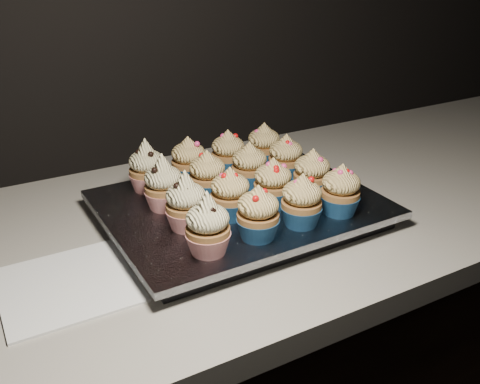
{
  "coord_description": "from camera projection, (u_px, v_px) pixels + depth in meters",
  "views": [
    {
      "loc": [
        -0.29,
        0.97,
        1.33
      ],
      "look_at": [
        0.1,
        1.67,
        0.95
      ],
      "focal_mm": 40.0,
      "sensor_mm": 36.0,
      "label": 1
    }
  ],
  "objects": [
    {
      "name": "worktop",
      "position": [
        181.0,
        235.0,
        0.9
      ],
      "size": [
        2.44,
        0.64,
        0.04
      ],
      "primitive_type": "cube",
      "color": "beige",
      "rests_on": "cabinet"
    },
    {
      "name": "napkin",
      "position": [
        67.0,
        285.0,
        0.73
      ],
      "size": [
        0.18,
        0.18,
        0.0
      ],
      "primitive_type": "cube",
      "rotation": [
        0.0,
        0.0,
        -0.0
      ],
      "color": "white",
      "rests_on": "worktop"
    },
    {
      "name": "baking_tray",
      "position": [
        240.0,
        213.0,
        0.9
      ],
      "size": [
        0.41,
        0.32,
        0.02
      ],
      "primitive_type": "cube",
      "rotation": [
        0.0,
        0.0,
        0.01
      ],
      "color": "black",
      "rests_on": "worktop"
    },
    {
      "name": "foil_lining",
      "position": [
        240.0,
        204.0,
        0.89
      ],
      "size": [
        0.45,
        0.35,
        0.01
      ],
      "primitive_type": "cube",
      "rotation": [
        0.0,
        0.0,
        0.01
      ],
      "color": "silver",
      "rests_on": "baking_tray"
    },
    {
      "name": "cupcake_0",
      "position": [
        208.0,
        227.0,
        0.73
      ],
      "size": [
        0.06,
        0.06,
        0.1
      ],
      "color": "red",
      "rests_on": "foil_lining"
    },
    {
      "name": "cupcake_1",
      "position": [
        258.0,
        214.0,
        0.77
      ],
      "size": [
        0.06,
        0.06,
        0.08
      ],
      "color": "navy",
      "rests_on": "foil_lining"
    },
    {
      "name": "cupcake_2",
      "position": [
        302.0,
        202.0,
        0.8
      ],
      "size": [
        0.06,
        0.06,
        0.08
      ],
      "color": "navy",
      "rests_on": "foil_lining"
    },
    {
      "name": "cupcake_3",
      "position": [
        340.0,
        191.0,
        0.84
      ],
      "size": [
        0.06,
        0.06,
        0.08
      ],
      "color": "navy",
      "rests_on": "foil_lining"
    },
    {
      "name": "cupcake_4",
      "position": [
        186.0,
        204.0,
        0.79
      ],
      "size": [
        0.06,
        0.06,
        0.1
      ],
      "color": "red",
      "rests_on": "foil_lining"
    },
    {
      "name": "cupcake_5",
      "position": [
        230.0,
        195.0,
        0.82
      ],
      "size": [
        0.06,
        0.06,
        0.08
      ],
      "color": "navy",
      "rests_on": "foil_lining"
    },
    {
      "name": "cupcake_6",
      "position": [
        273.0,
        184.0,
        0.86
      ],
      "size": [
        0.06,
        0.06,
        0.08
      ],
      "color": "navy",
      "rests_on": "foil_lining"
    },
    {
      "name": "cupcake_7",
      "position": [
        312.0,
        175.0,
        0.9
      ],
      "size": [
        0.06,
        0.06,
        0.08
      ],
      "color": "navy",
      "rests_on": "foil_lining"
    },
    {
      "name": "cupcake_8",
      "position": [
        163.0,
        185.0,
        0.85
      ],
      "size": [
        0.06,
        0.06,
        0.1
      ],
      "color": "red",
      "rests_on": "foil_lining"
    },
    {
      "name": "cupcake_9",
      "position": [
        207.0,
        176.0,
        0.89
      ],
      "size": [
        0.06,
        0.06,
        0.08
      ],
      "color": "navy",
      "rests_on": "foil_lining"
    },
    {
      "name": "cupcake_10",
      "position": [
        249.0,
        167.0,
        0.93
      ],
      "size": [
        0.06,
        0.06,
        0.08
      ],
      "color": "navy",
      "rests_on": "foil_lining"
    },
    {
      "name": "cupcake_11",
      "position": [
        286.0,
        159.0,
        0.96
      ],
      "size": [
        0.06,
        0.06,
        0.08
      ],
      "color": "navy",
      "rests_on": "foil_lining"
    },
    {
      "name": "cupcake_12",
      "position": [
        147.0,
        168.0,
        0.92
      ],
      "size": [
        0.06,
        0.06,
        0.1
      ],
      "color": "red",
      "rests_on": "foil_lining"
    },
    {
      "name": "cupcake_13",
      "position": [
        189.0,
        161.0,
        0.95
      ],
      "size": [
        0.06,
        0.06,
        0.08
      ],
      "color": "navy",
      "rests_on": "foil_lining"
    },
    {
      "name": "cupcake_14",
      "position": [
        228.0,
        154.0,
        0.98
      ],
      "size": [
        0.06,
        0.06,
        0.08
      ],
      "color": "navy",
      "rests_on": "foil_lining"
    },
    {
      "name": "cupcake_15",
      "position": [
        264.0,
        146.0,
        1.02
      ],
      "size": [
        0.06,
        0.06,
        0.08
      ],
      "color": "navy",
      "rests_on": "foil_lining"
    }
  ]
}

